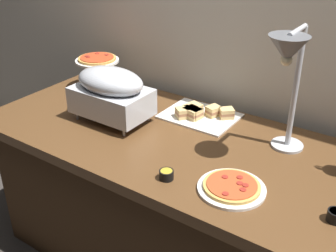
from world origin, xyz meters
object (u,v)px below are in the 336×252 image
at_px(heat_lamp, 289,63).
at_px(sandwich_platter, 199,114).
at_px(pizza_plate_center, 97,63).
at_px(sauce_cup_far, 166,174).
at_px(chafing_dish, 111,92).
at_px(pizza_plate_front, 232,187).
at_px(sauce_cup_near, 335,216).

xyz_separation_m(heat_lamp, sandwich_platter, (-0.46, 0.16, -0.40)).
xyz_separation_m(pizza_plate_center, sauce_cup_far, (0.84, -0.53, -0.13)).
height_order(chafing_dish, heat_lamp, heat_lamp).
bearing_deg(sandwich_platter, pizza_plate_front, -47.81).
xyz_separation_m(chafing_dish, sauce_cup_far, (0.51, -0.27, -0.13)).
bearing_deg(sandwich_platter, pizza_plate_center, 179.78).
relative_size(heat_lamp, pizza_plate_front, 2.12).
bearing_deg(chafing_dish, pizza_plate_center, 141.68).
height_order(chafing_dish, sandwich_platter, chafing_dish).
distance_m(chafing_dish, sauce_cup_far, 0.59).
xyz_separation_m(pizza_plate_center, sauce_cup_near, (1.45, -0.41, -0.13)).
xyz_separation_m(sauce_cup_near, sauce_cup_far, (-0.61, -0.12, -0.00)).
bearing_deg(sauce_cup_far, chafing_dish, 152.36).
relative_size(chafing_dish, pizza_plate_center, 1.52).
bearing_deg(pizza_plate_front, sandwich_platter, 132.19).
height_order(chafing_dish, pizza_plate_center, chafing_dish).
bearing_deg(heat_lamp, sauce_cup_near, -39.20).
relative_size(heat_lamp, sauce_cup_near, 9.63).
xyz_separation_m(chafing_dish, pizza_plate_front, (0.75, -0.19, -0.14)).
distance_m(pizza_plate_front, sandwich_platter, 0.61).
xyz_separation_m(pizza_plate_front, pizza_plate_center, (-1.08, 0.45, 0.14)).
bearing_deg(sauce_cup_near, pizza_plate_front, -173.53).
relative_size(pizza_plate_front, sandwich_platter, 0.71).
height_order(pizza_plate_front, sandwich_platter, sandwich_platter).
distance_m(heat_lamp, sauce_cup_near, 0.57).
bearing_deg(sauce_cup_far, sauce_cup_near, 11.12).
bearing_deg(heat_lamp, sauce_cup_far, -128.42).
relative_size(sandwich_platter, sauce_cup_near, 6.36).
bearing_deg(pizza_plate_center, sandwich_platter, -0.22).
xyz_separation_m(sandwich_platter, sauce_cup_far, (0.17, -0.53, -0.00)).
relative_size(pizza_plate_center, sauce_cup_near, 4.35).
xyz_separation_m(sandwich_platter, sauce_cup_near, (0.77, -0.41, -0.00)).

